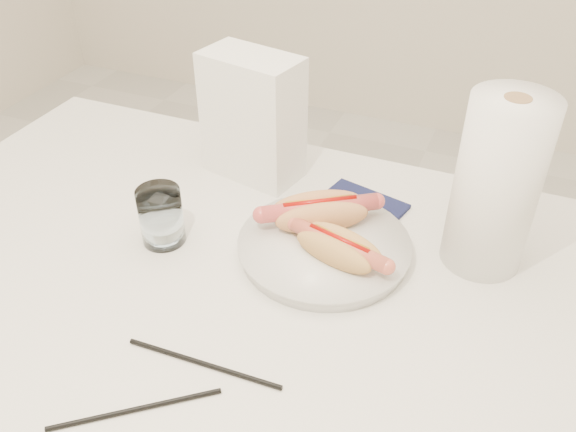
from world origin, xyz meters
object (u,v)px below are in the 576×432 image
at_px(napkin_box, 253,117).
at_px(paper_towel_roll, 496,185).
at_px(plate, 324,248).
at_px(water_glass, 161,216).
at_px(table, 236,308).
at_px(hotdog_left, 320,212).
at_px(hotdog_right, 339,248).

height_order(napkin_box, paper_towel_roll, paper_towel_roll).
bearing_deg(napkin_box, plate, -28.91).
xyz_separation_m(water_glass, paper_towel_roll, (0.46, 0.14, 0.08)).
bearing_deg(table, paper_towel_roll, 29.71).
xyz_separation_m(hotdog_left, paper_towel_roll, (0.24, 0.04, 0.09)).
bearing_deg(hotdog_right, napkin_box, 154.03).
relative_size(table, hotdog_left, 7.32).
height_order(table, hotdog_right, hotdog_right).
height_order(table, hotdog_left, hotdog_left).
height_order(hotdog_left, paper_towel_roll, paper_towel_roll).
relative_size(plate, hotdog_left, 1.51).
bearing_deg(water_glass, hotdog_left, 25.74).
height_order(water_glass, napkin_box, napkin_box).
height_order(table, paper_towel_roll, paper_towel_roll).
relative_size(napkin_box, paper_towel_roll, 0.85).
distance_m(hotdog_left, napkin_box, 0.22).
relative_size(hotdog_right, water_glass, 1.71).
height_order(table, napkin_box, napkin_box).
bearing_deg(hotdog_left, table, -152.50).
height_order(hotdog_right, napkin_box, napkin_box).
height_order(table, water_glass, water_glass).
bearing_deg(napkin_box, table, -58.82).
distance_m(table, hotdog_left, 0.19).
bearing_deg(napkin_box, paper_towel_roll, -0.09).
xyz_separation_m(water_glass, napkin_box, (0.05, 0.23, 0.06)).
xyz_separation_m(table, hotdog_left, (0.08, 0.14, 0.10)).
distance_m(table, water_glass, 0.18).
xyz_separation_m(table, plate, (0.10, 0.10, 0.07)).
bearing_deg(hotdog_right, water_glass, -157.02).
xyz_separation_m(plate, hotdog_left, (-0.02, 0.04, 0.03)).
xyz_separation_m(napkin_box, paper_towel_roll, (0.41, -0.09, 0.02)).
height_order(plate, paper_towel_roll, paper_towel_roll).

